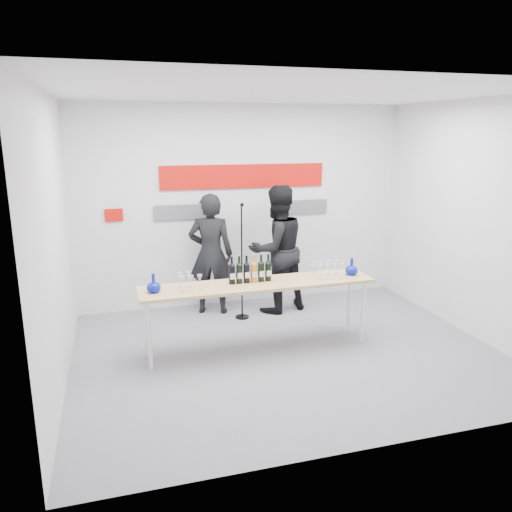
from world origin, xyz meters
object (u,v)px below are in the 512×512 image
Objects in this scene: tasting_table at (258,288)px; mic_stand at (242,284)px; presenter_right at (277,249)px; presenter_left at (211,254)px.

tasting_table is 1.70× the size of mic_stand.
presenter_right reaches higher than tasting_table.
mic_stand is (0.07, 1.07, -0.27)m from tasting_table.
mic_stand is (-0.57, -0.18, -0.43)m from presenter_right.
tasting_table is at bearing 47.35° from presenter_right.
presenter_left is at bearing 151.63° from mic_stand.
presenter_right is at bearing 61.88° from tasting_table.
presenter_left reaches higher than tasting_table.
presenter_right reaches higher than mic_stand.
presenter_right is at bearing 33.62° from mic_stand.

